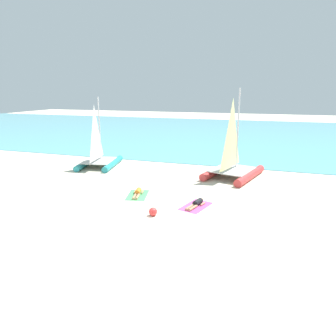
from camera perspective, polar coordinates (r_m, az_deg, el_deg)
name	(u,v)px	position (r m, az deg, el deg)	size (l,w,h in m)	color
ground_plane	(188,168)	(23.96, 3.70, -0.03)	(120.00, 120.00, 0.00)	beige
ocean_water	(226,133)	(44.50, 10.66, 6.38)	(120.00, 40.00, 0.05)	#5BB2C1
sailboat_teal	(99,157)	(24.86, -12.63, 2.07)	(3.36, 4.54, 5.38)	teal
sailboat_red	(233,164)	(21.73, 11.86, 0.64)	(4.06, 5.22, 6.01)	#CC3838
towel_left	(137,195)	(17.92, -5.64, -4.98)	(1.10, 1.90, 0.01)	#4CB266
sunbather_left	(138,193)	(17.95, -5.62, -4.54)	(0.74, 1.56, 0.30)	orange
towel_right	(196,206)	(16.26, 5.14, -7.01)	(1.10, 1.90, 0.01)	#D84C99
sunbather_right	(196,203)	(16.27, 5.26, -6.53)	(0.80, 1.55, 0.30)	black
beach_ball	(153,212)	(14.98, -2.79, -8.04)	(0.41, 0.41, 0.41)	red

